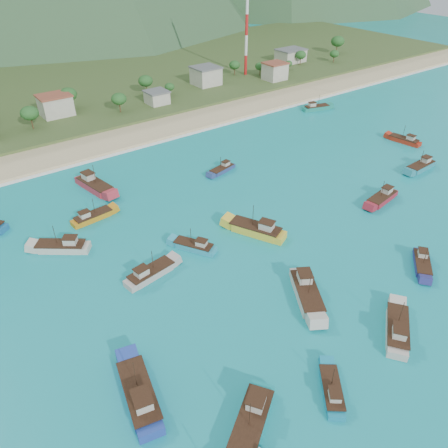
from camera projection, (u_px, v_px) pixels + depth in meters
ground at (294, 275)px, 81.54m from camera, size 600.00×600.00×0.00m
beach at (115, 140)px, 134.32m from camera, size 400.00×18.00×1.20m
land at (50, 91)px, 175.07m from camera, size 400.00×110.00×2.40m
surf_line at (128, 150)px, 127.97m from camera, size 400.00×2.50×0.08m
village at (108, 98)px, 152.65m from camera, size 216.45×25.94×7.35m
vegetation at (76, 103)px, 147.09m from camera, size 274.05×25.32×8.84m
radio_tower at (247, 14)px, 176.16m from camera, size 1.20×1.20×47.85m
boat_1 at (251, 423)px, 56.12m from camera, size 11.58×9.33×6.87m
boat_2 at (397, 330)px, 69.35m from camera, size 10.62×8.94×6.39m
boat_3 at (316, 108)px, 156.34m from camera, size 10.32×5.57×5.85m
boat_4 at (256, 230)px, 92.22m from camera, size 8.53×12.53×7.20m
boat_6 at (93, 217)px, 96.92m from camera, size 9.52×3.61×5.50m
boat_7 at (62, 247)px, 87.52m from camera, size 10.41×8.99×6.31m
boat_13 at (404, 141)px, 132.27m from camera, size 4.25×9.84×5.62m
boat_14 at (95, 186)px, 108.17m from camera, size 5.81×12.90×7.36m
boat_16 at (194, 247)px, 87.98m from camera, size 6.79×8.98×5.25m
boat_17 at (222, 170)px, 116.42m from camera, size 8.56×4.23×4.86m
boat_18 at (307, 293)px, 76.18m from camera, size 9.28×12.18×7.13m
boat_19 at (421, 167)px, 117.41m from camera, size 10.41×3.47×6.08m
boat_20 at (422, 264)px, 83.43m from camera, size 8.47×7.51×5.18m
boat_21 at (382, 198)px, 103.52m from camera, size 10.56×4.53×6.04m
boat_23 at (332, 391)px, 60.46m from camera, size 7.05×8.01×4.89m
boat_24 at (150, 274)px, 80.85m from camera, size 10.44×4.53×5.97m
boat_26 at (140, 395)px, 59.39m from camera, size 6.19×12.76×7.25m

